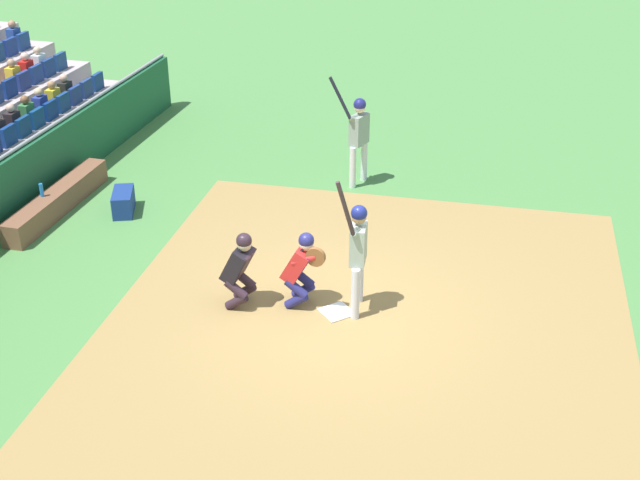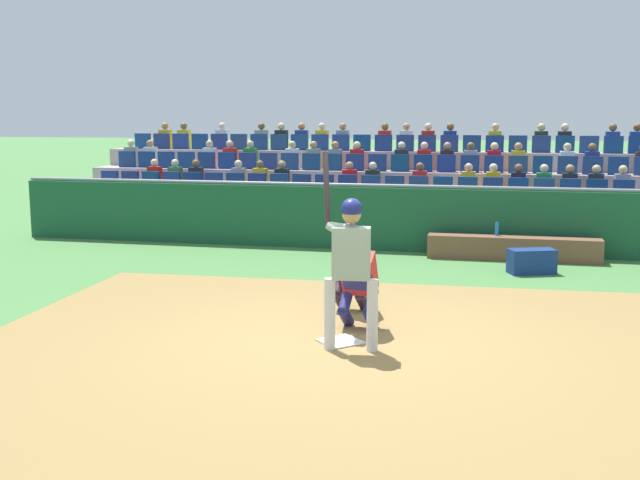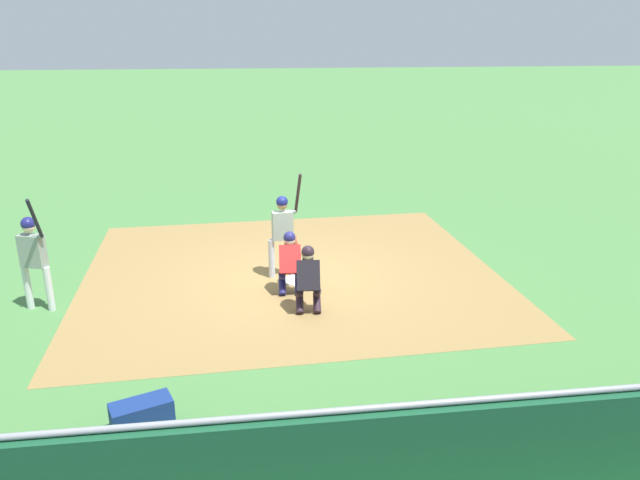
% 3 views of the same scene
% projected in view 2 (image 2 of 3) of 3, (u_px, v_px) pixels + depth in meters
% --- Properties ---
extents(ground_plane, '(160.00, 160.00, 0.00)m').
position_uv_depth(ground_plane, '(340.00, 342.00, 9.14)').
color(ground_plane, '#487D40').
extents(infield_dirt_patch, '(9.01, 8.07, 0.01)m').
position_uv_depth(infield_dirt_patch, '(332.00, 355.00, 8.65)').
color(infield_dirt_patch, olive).
rests_on(infield_dirt_patch, ground_plane).
extents(home_plate_marker, '(0.62, 0.62, 0.02)m').
position_uv_depth(home_plate_marker, '(340.00, 341.00, 9.13)').
color(home_plate_marker, white).
rests_on(home_plate_marker, infield_dirt_patch).
extents(batter_at_plate, '(0.71, 0.41, 2.27)m').
position_uv_depth(batter_at_plate, '(350.00, 257.00, 8.67)').
color(batter_at_plate, silver).
rests_on(batter_at_plate, ground_plane).
extents(catcher_crouching, '(0.48, 0.71, 1.27)m').
position_uv_depth(catcher_crouching, '(357.00, 275.00, 9.56)').
color(catcher_crouching, navy).
rests_on(catcher_crouching, ground_plane).
extents(home_plate_umpire, '(0.49, 0.50, 1.28)m').
position_uv_depth(home_plate_umpire, '(351.00, 262.00, 10.47)').
color(home_plate_umpire, '#2D1D28').
rests_on(home_plate_umpire, ground_plane).
extents(dugout_wall, '(16.64, 0.24, 1.33)m').
position_uv_depth(dugout_wall, '(405.00, 219.00, 15.27)').
color(dugout_wall, '#174F30').
rests_on(dugout_wall, ground_plane).
extents(dugout_bench, '(3.17, 0.40, 0.44)m').
position_uv_depth(dugout_bench, '(513.00, 248.00, 14.34)').
color(dugout_bench, brown).
rests_on(dugout_bench, ground_plane).
extents(water_bottle_on_bench, '(0.07, 0.07, 0.25)m').
position_uv_depth(water_bottle_on_bench, '(497.00, 229.00, 14.45)').
color(water_bottle_on_bench, blue).
rests_on(water_bottle_on_bench, dugout_bench).
extents(equipment_duffel_bag, '(0.85, 0.61, 0.42)m').
position_uv_depth(equipment_duffel_bag, '(532.00, 261.00, 13.11)').
color(equipment_duffel_bag, navy).
rests_on(equipment_duffel_bag, ground_plane).
extents(bleacher_stand, '(17.22, 3.86, 2.49)m').
position_uv_depth(bleacher_stand, '(423.00, 197.00, 18.72)').
color(bleacher_stand, '#A69697').
rests_on(bleacher_stand, ground_plane).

